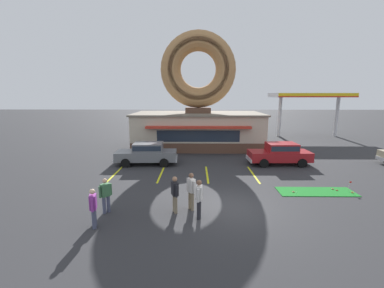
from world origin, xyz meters
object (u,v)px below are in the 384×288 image
object	(u,v)px
putting_flag_pin	(350,184)
pedestrian_beanie_man	(191,189)
pedestrian_leather_jacket_man	(199,197)
trash_bin	(140,148)
car_grey	(147,153)
car_red	(280,153)
pedestrian_blue_sweater_man	(106,194)
pedestrian_hooded_kid	(93,207)
pedestrian_clipboard_woman	(175,193)
golf_ball	(296,192)

from	to	relation	value
putting_flag_pin	pedestrian_beanie_man	size ratio (longest dim) A/B	0.32
pedestrian_leather_jacket_man	trash_bin	xyz separation A→B (m)	(-5.08, 12.16, -0.42)
car_grey	car_red	bearing A→B (deg)	0.44
putting_flag_pin	pedestrian_blue_sweater_man	distance (m)	12.36
pedestrian_leather_jacket_man	pedestrian_beanie_man	world-z (taller)	pedestrian_beanie_man
car_red	pedestrian_hooded_kid	bearing A→B (deg)	-137.19
pedestrian_clipboard_woman	trash_bin	xyz separation A→B (m)	(-4.04, 11.63, -0.41)
pedestrian_blue_sweater_man	pedestrian_clipboard_woman	bearing A→B (deg)	1.21
putting_flag_pin	car_red	xyz separation A→B (m)	(-1.96, 5.47, 0.43)
pedestrian_beanie_man	pedestrian_clipboard_woman	bearing A→B (deg)	-157.70
pedestrian_hooded_kid	car_grey	bearing A→B (deg)	88.02
pedestrian_blue_sweater_man	trash_bin	xyz separation A→B (m)	(-1.05, 11.70, -0.35)
pedestrian_hooded_kid	pedestrian_leather_jacket_man	distance (m)	4.14
car_red	pedestrian_blue_sweater_man	distance (m)	12.96
putting_flag_pin	pedestrian_leather_jacket_man	distance (m)	8.63
car_grey	pedestrian_beanie_man	world-z (taller)	pedestrian_beanie_man
pedestrian_leather_jacket_man	putting_flag_pin	bearing A→B (deg)	21.12
golf_ball	pedestrian_hooded_kid	size ratio (longest dim) A/B	0.03
pedestrian_blue_sweater_man	pedestrian_leather_jacket_man	world-z (taller)	pedestrian_leather_jacket_man
golf_ball	trash_bin	xyz separation A→B (m)	(-10.21, 9.32, 0.45)
putting_flag_pin	pedestrian_blue_sweater_man	xyz separation A→B (m)	(-12.07, -2.64, 0.41)
golf_ball	pedestrian_beanie_man	xyz separation A→B (m)	(-5.47, -2.02, 0.90)
pedestrian_blue_sweater_man	pedestrian_leather_jacket_man	bearing A→B (deg)	-6.52
car_grey	pedestrian_clipboard_woman	distance (m)	8.42
pedestrian_blue_sweater_man	pedestrian_leather_jacket_man	xyz separation A→B (m)	(4.03, -0.46, 0.07)
putting_flag_pin	pedestrian_leather_jacket_man	world-z (taller)	pedestrian_leather_jacket_man
golf_ball	pedestrian_clipboard_woman	distance (m)	6.64
pedestrian_blue_sweater_man	pedestrian_hooded_kid	size ratio (longest dim) A/B	0.99
car_red	pedestrian_leather_jacket_man	distance (m)	10.51
car_grey	pedestrian_hooded_kid	size ratio (longest dim) A/B	2.94
putting_flag_pin	pedestrian_clipboard_woman	distance (m)	9.44
pedestrian_leather_jacket_man	pedestrian_beanie_man	size ratio (longest dim) A/B	0.98
car_red	trash_bin	xyz separation A→B (m)	(-11.16, 3.58, -0.37)
pedestrian_clipboard_woman	pedestrian_beanie_man	size ratio (longest dim) A/B	0.96
putting_flag_pin	pedestrian_blue_sweater_man	bearing A→B (deg)	-167.64
pedestrian_blue_sweater_man	pedestrian_clipboard_woman	distance (m)	2.99
golf_ball	pedestrian_beanie_man	distance (m)	5.90
golf_ball	pedestrian_beanie_man	size ratio (longest dim) A/B	0.02
pedestrian_clipboard_woman	pedestrian_beanie_man	distance (m)	0.76
putting_flag_pin	trash_bin	bearing A→B (deg)	145.39
golf_ball	pedestrian_clipboard_woman	xyz separation A→B (m)	(-6.17, -2.31, 0.85)
car_red	car_grey	bearing A→B (deg)	-179.56
putting_flag_pin	pedestrian_clipboard_woman	bearing A→B (deg)	-164.12
pedestrian_blue_sweater_man	pedestrian_beanie_man	world-z (taller)	pedestrian_beanie_man
pedestrian_clipboard_woman	trash_bin	size ratio (longest dim) A/B	1.68
golf_ball	car_grey	distance (m)	10.56
pedestrian_beanie_man	trash_bin	xyz separation A→B (m)	(-4.74, 11.35, -0.45)
golf_ball	trash_bin	size ratio (longest dim) A/B	0.04
pedestrian_hooded_kid	pedestrian_beanie_man	xyz separation A→B (m)	(3.72, 1.63, 0.09)
putting_flag_pin	pedestrian_clipboard_woman	xyz separation A→B (m)	(-9.07, -2.58, 0.47)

